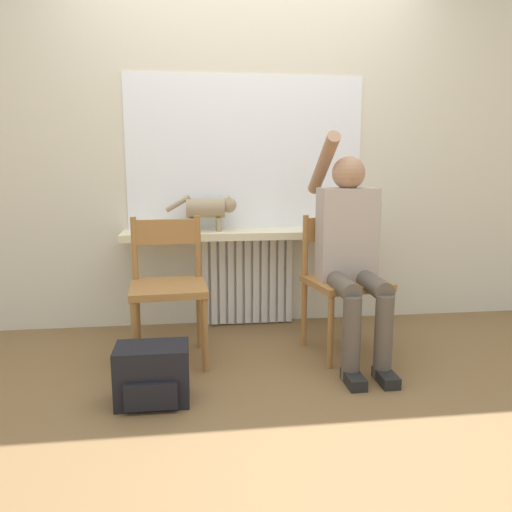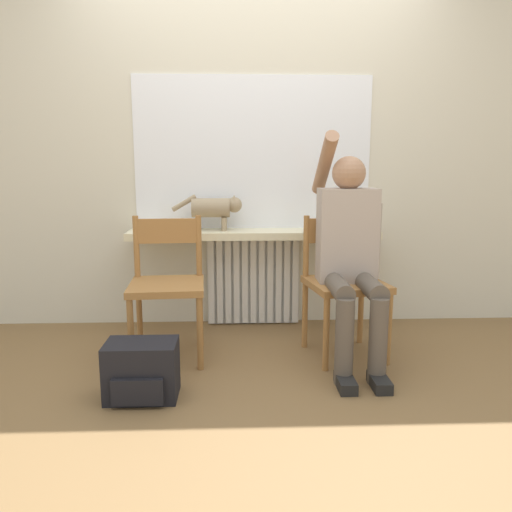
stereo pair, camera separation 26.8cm
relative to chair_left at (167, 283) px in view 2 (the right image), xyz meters
The scene contains 10 objects.
ground_plane 0.88m from the chair_left, 44.28° to the right, with size 12.00×12.00×0.00m, color brown.
wall_with_window 1.26m from the chair_left, 52.67° to the left, with size 7.00×0.06×2.70m.
radiator 0.84m from the chair_left, 49.39° to the left, with size 0.67×0.08×0.65m.
windowsill 0.78m from the chair_left, 44.37° to the left, with size 1.74×0.30×0.05m.
window_glass 1.16m from the chair_left, 51.25° to the left, with size 1.67×0.01×1.06m.
chair_left is the anchor object (origin of this frame).
chair_right 1.07m from the chair_left, ahead, with size 0.50×0.50×0.85m.
person 1.10m from the chair_left, ahead, with size 0.36×0.97×1.35m.
cat 0.73m from the chair_left, 63.67° to the left, with size 0.49×0.13×0.25m.
backpack 0.65m from the chair_left, 96.24° to the right, with size 0.36×0.26×0.29m.
Camera 2 is at (-0.12, -2.40, 1.15)m, focal length 35.00 mm.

